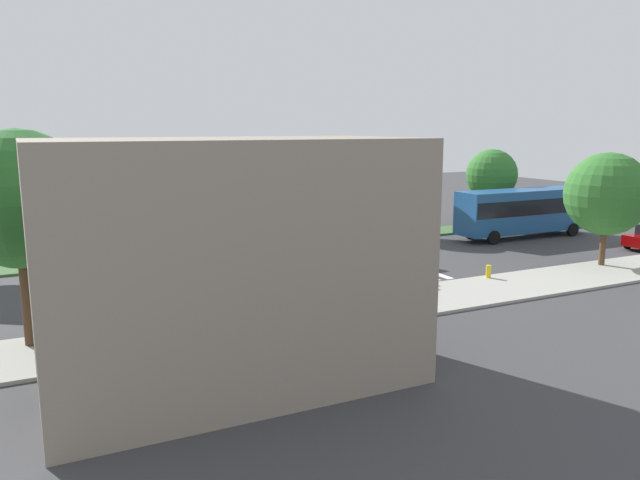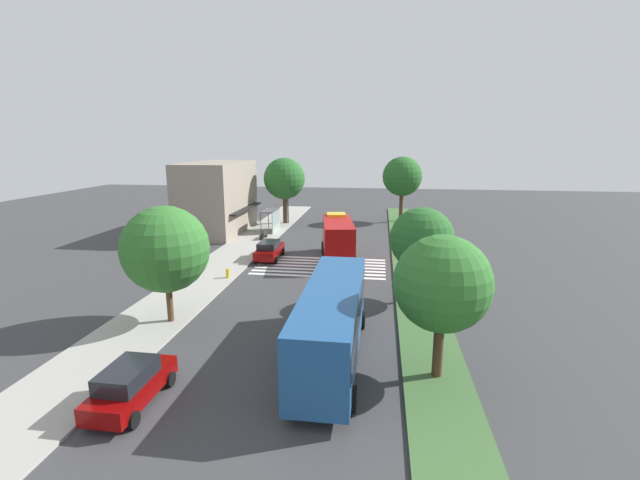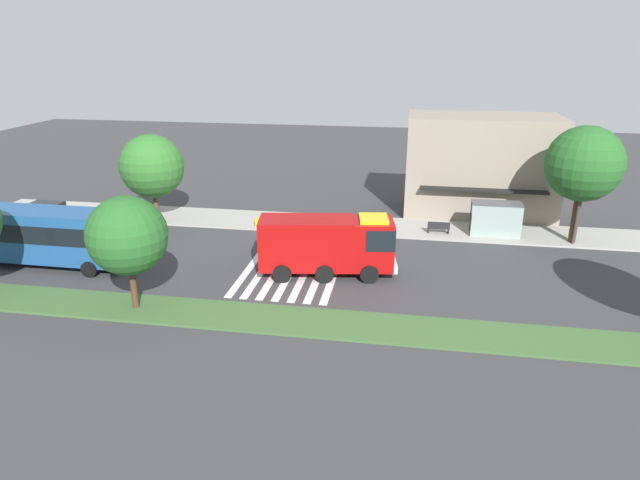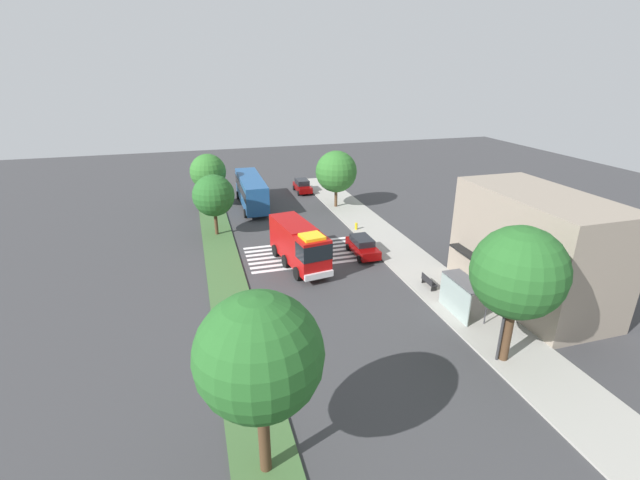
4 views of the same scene
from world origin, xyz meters
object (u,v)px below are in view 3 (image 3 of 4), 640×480
Objects in this scene: fire_hydrant at (257,222)px; sidewalk_tree_center at (584,164)px; sidewalk_tree_far_west at (152,166)px; parked_car_mid at (333,229)px; bus_stop_shelter at (497,213)px; parked_car_west at (49,213)px; transit_bus at (40,233)px; street_lamp at (580,197)px; bench_near_shelter at (439,227)px; median_tree_west at (127,236)px; fire_truck at (331,243)px.

sidewalk_tree_center is at bearing 1.25° from fire_hydrant.
sidewalk_tree_far_west is at bearing 176.55° from fire_hydrant.
parked_car_mid is 11.80m from bus_stop_shelter.
parked_car_west is 9.00m from transit_bus.
street_lamp is (34.21, 9.34, 1.33)m from transit_bus.
bus_stop_shelter is at bearing -0.43° from bench_near_shelter.
median_tree_west is at bearing -42.02° from parked_car_west.
median_tree_west is at bearing -155.23° from fire_truck.
bench_near_shelter is at bearing 42.30° from median_tree_west.
fire_truck is at bearing -48.31° from fire_hydrant.
transit_bus reaches higher than fire_hydrant.
bus_stop_shelter is 0.52× the size of sidewalk_tree_far_west.
median_tree_west is (-8.82, -12.35, 3.32)m from parked_car_mid.
fire_truck is at bearing -152.78° from sidewalk_tree_center.
street_lamp is at bearing -164.41° from transit_bus.
sidewalk_tree_far_west is at bearing 16.22° from parked_car_west.
transit_bus is 6.99× the size of bench_near_shelter.
bus_stop_shelter is at bearing 11.89° from parked_car_mid.
median_tree_west reaches higher than parked_car_mid.
street_lamp reaches higher than parked_car_west.
fire_truck is 1.95× the size of parked_car_west.
bench_near_shelter is at bearing 179.57° from bus_stop_shelter.
bench_near_shelter is at bearing 0.77° from sidewalk_tree_far_west.
sidewalk_tree_far_west is (-15.17, 8.21, 2.35)m from fire_truck.
sidewalk_tree_far_west is 31.16m from sidewalk_tree_center.
fire_truck is 13.68m from bus_stop_shelter.
sidewalk_tree_center is (5.23, -0.26, 3.81)m from bus_stop_shelter.
parked_car_mid is at bearing -172.51° from sidewalk_tree_center.
median_tree_west is at bearing -100.92° from fire_hydrant.
transit_bus is (-17.51, -7.54, 1.31)m from parked_car_mid.
median_tree_west is at bearing -150.98° from street_lamp.
transit_bus reaches higher than parked_car_mid.
transit_bus reaches higher than parked_car_west.
sidewalk_tree_far_west is (7.85, 2.20, 3.53)m from parked_car_west.
street_lamp is at bearing -7.27° from bus_stop_shelter.
sidewalk_tree_center is (0.03, 0.40, 2.20)m from street_lamp.
bus_stop_shelter is 2.19× the size of bench_near_shelter.
transit_bus is 10.14m from median_tree_west.
bus_stop_shelter is at bearing 172.73° from street_lamp.
parked_car_west is 0.77× the size of street_lamp.
bench_near_shelter is 9.67m from street_lamp.
fire_truck is 12.14× the size of fire_hydrant.
street_lamp is (16.70, 1.80, 2.64)m from parked_car_mid.
bench_near_shelter is 0.28× the size of street_lamp.
fire_truck is 17.41m from sidewalk_tree_far_west.
fire_hydrant is at bearing -140.67° from transit_bus.
fire_truck reaches higher than bus_stop_shelter.
bench_near_shelter is at bearing 178.18° from sidewalk_tree_center.
bus_stop_shelter reaches higher than fire_hydrant.
fire_truck is 23.82m from parked_car_west.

